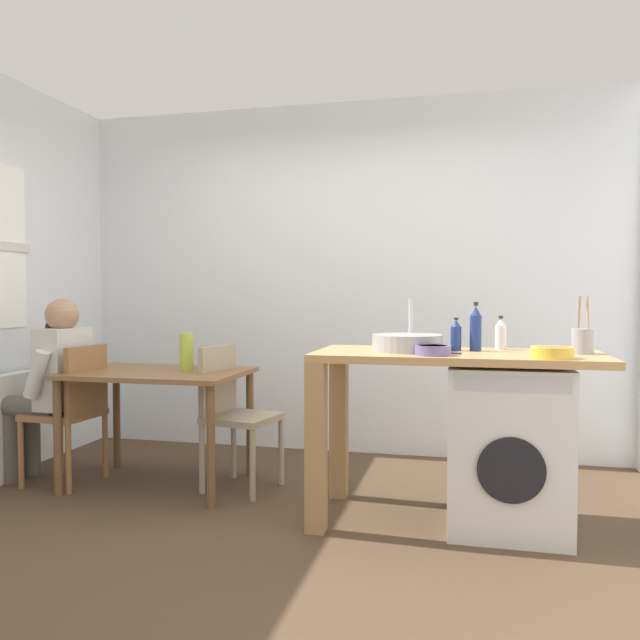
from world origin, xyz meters
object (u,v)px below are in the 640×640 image
Objects in this scene: chair_opposite at (232,408)px; bottle_clear_small at (501,334)px; mixing_bowl at (433,350)px; colander at (552,352)px; bottle_tall_green at (456,336)px; utensil_crock at (583,340)px; vase at (186,351)px; bottle_squat_brown at (476,329)px; chair_person_seat at (73,406)px; dining_table at (158,386)px; washing_machine at (508,446)px; seated_person at (52,380)px.

bottle_clear_small is (1.63, -0.08, 0.50)m from chair_opposite.
mixing_bowl is (-0.35, -0.43, -0.06)m from bottle_clear_small.
colander is (1.84, -0.54, 0.44)m from chair_opposite.
bottle_clear_small is (0.24, 0.15, 0.00)m from bottle_tall_green.
utensil_crock reaches higher than vase.
bottle_squat_brown is at bearing -8.07° from vase.
bottle_squat_brown reaches higher than colander.
bottle_clear_small is at bearing 115.78° from colander.
bottle_tall_green is at bearing -87.19° from chair_person_seat.
chair_person_seat is 2.46m from bottle_tall_green.
utensil_crock is 1.26× the size of vase.
bottle_squat_brown is 1.33× the size of colander.
vase reaches higher than chair_person_seat.
dining_table is at bearing 175.42° from bottle_squat_brown.
washing_machine is 3.23× the size of bottle_squat_brown.
utensil_crock is at bearing 18.52° from mixing_bowl.
chair_person_seat is at bearing 178.81° from bottle_squat_brown.
dining_table is at bearing 168.53° from colander.
washing_machine is 2.06m from vase.
utensil_crock reaches higher than chair_opposite.
chair_opposite is 3.38× the size of bottle_squat_brown.
chair_opposite is 2.10m from utensil_crock.
mixing_bowl is (-0.21, -0.29, -0.09)m from bottle_squat_brown.
dining_table is 2.01m from bottle_squat_brown.
chair_opposite is 4.98× the size of bottle_tall_green.
mixing_bowl is 0.57m from colander.
utensil_crock is at bearing 56.30° from colander.
vase is (-2.35, 0.30, -0.13)m from utensil_crock.
bottle_tall_green is at bearing -5.08° from dining_table.
bottle_clear_small is (-0.03, 0.23, 0.57)m from washing_machine.
bottle_squat_brown reaches higher than washing_machine.
vase is at bearing 161.05° from mixing_bowl.
seated_person is at bearing -172.45° from dining_table.
colander is (0.19, -0.22, 0.52)m from washing_machine.
vase is (-1.71, 0.27, -0.14)m from bottle_tall_green.
chair_opposite is 1.60m from bottle_squat_brown.
utensil_crock reaches higher than washing_machine.
bottle_tall_green is 1.74m from vase.
bottle_clear_small reaches higher than chair_opposite.
utensil_crock is 2.37m from vase.
bottle_squat_brown reaches higher than dining_table.
dining_table is 0.71m from seated_person.
colander is at bearing -33.65° from bottle_tall_green.
bottle_clear_small reaches higher than vase.
bottle_squat_brown is at bearing 150.26° from washing_machine.
chair_person_seat is 3.00× the size of utensil_crock.
chair_person_seat is 2.68m from washing_machine.
bottle_squat_brown is 0.89× the size of utensil_crock.
bottle_clear_small reaches higher than bottle_tall_green.
seated_person is 3.23m from utensil_crock.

